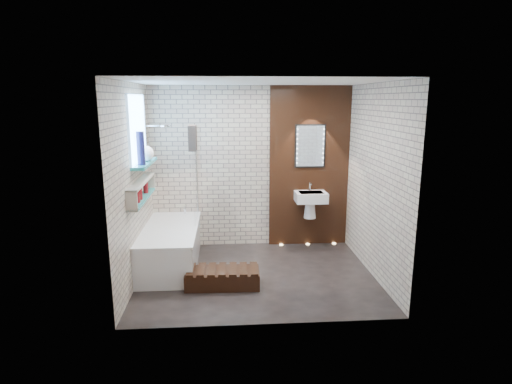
{
  "coord_description": "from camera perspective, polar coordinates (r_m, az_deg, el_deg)",
  "views": [
    {
      "loc": [
        -0.4,
        -5.42,
        2.39
      ],
      "look_at": [
        0.0,
        0.15,
        1.15
      ],
      "focal_mm": 29.5,
      "sensor_mm": 36.0,
      "label": 1
    }
  ],
  "objects": [
    {
      "name": "walnut_panel",
      "position": [
        6.92,
        7.21,
        3.34
      ],
      "size": [
        1.3,
        0.06,
        2.6
      ],
      "primitive_type": "cube",
      "color": "black",
      "rests_on": "ground"
    },
    {
      "name": "bathtub",
      "position": [
        6.29,
        -11.49,
        -7.24
      ],
      "size": [
        0.79,
        1.74,
        0.7
      ],
      "color": "white",
      "rests_on": "ground"
    },
    {
      "name": "walnut_step",
      "position": [
        5.61,
        -4.55,
        -11.56
      ],
      "size": [
        0.96,
        0.45,
        0.21
      ],
      "primitive_type": "cube",
      "rotation": [
        0.0,
        0.0,
        -0.03
      ],
      "color": "black",
      "rests_on": "ground"
    },
    {
      "name": "room_shell",
      "position": [
        5.55,
        0.11,
        1.18
      ],
      "size": [
        3.24,
        3.2,
        2.6
      ],
      "color": "tan",
      "rests_on": "ground"
    },
    {
      "name": "bath_screen",
      "position": [
        6.43,
        -8.25,
        2.44
      ],
      "size": [
        0.01,
        0.78,
        1.4
      ],
      "primitive_type": "cube",
      "color": "white",
      "rests_on": "bathtub"
    },
    {
      "name": "towel",
      "position": [
        6.07,
        -8.6,
        7.26
      ],
      "size": [
        0.11,
        0.27,
        0.36
      ],
      "primitive_type": "cube",
      "color": "black",
      "rests_on": "bath_screen"
    },
    {
      "name": "washbasin",
      "position": [
        6.83,
        7.41,
        -1.16
      ],
      "size": [
        0.5,
        0.36,
        0.58
      ],
      "color": "white",
      "rests_on": "walnut_panel"
    },
    {
      "name": "niche_bottles",
      "position": [
        5.77,
        -15.3,
        -0.06
      ],
      "size": [
        0.07,
        0.63,
        0.17
      ],
      "color": "maroon",
      "rests_on": "display_niche"
    },
    {
      "name": "ground",
      "position": [
        5.94,
        0.11,
        -11.21
      ],
      "size": [
        3.2,
        3.2,
        0.0
      ],
      "primitive_type": "plane",
      "color": "black",
      "rests_on": "ground"
    },
    {
      "name": "led_mirror",
      "position": [
        6.83,
        7.35,
        6.19
      ],
      "size": [
        0.5,
        0.02,
        0.7
      ],
      "color": "black",
      "rests_on": "walnut_panel"
    },
    {
      "name": "clerestory_window",
      "position": [
        5.91,
        -15.63,
        7.31
      ],
      "size": [
        0.18,
        1.0,
        0.94
      ],
      "color": "#7FADE0",
      "rests_on": "room_shell"
    },
    {
      "name": "shower_head",
      "position": [
        6.45,
        -12.27,
        8.76
      ],
      "size": [
        0.18,
        0.18,
        0.02
      ],
      "primitive_type": "cylinder",
      "color": "silver",
      "rests_on": "room_shell"
    },
    {
      "name": "floor_uplights",
      "position": [
        7.17,
        7.04,
        -7.02
      ],
      "size": [
        0.96,
        0.06,
        0.01
      ],
      "color": "#FFD899",
      "rests_on": "ground"
    },
    {
      "name": "display_niche",
      "position": [
        5.81,
        -15.23,
        0.25
      ],
      "size": [
        0.14,
        1.3,
        0.26
      ],
      "color": "teal",
      "rests_on": "room_shell"
    },
    {
      "name": "sill_vases",
      "position": [
        5.89,
        -14.91,
        5.28
      ],
      "size": [
        0.22,
        0.49,
        0.43
      ],
      "color": "white",
      "rests_on": "clerestory_window"
    }
  ]
}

